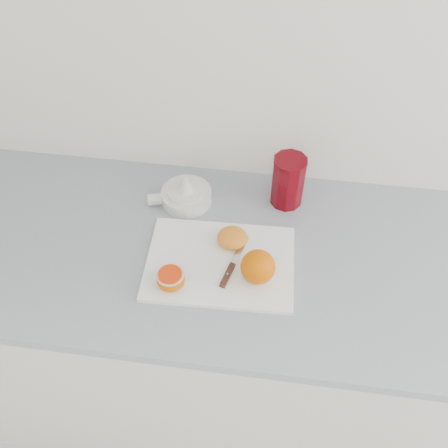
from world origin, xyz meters
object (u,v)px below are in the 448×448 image
(counter, at_px, (245,338))
(red_tumbler, at_px, (288,183))
(half_orange, at_px, (171,279))
(cutting_board, at_px, (220,263))
(citrus_juicer, at_px, (186,194))

(counter, xyz_separation_m, red_tumbler, (0.08, 0.20, 0.51))
(half_orange, distance_m, red_tumbler, 0.42)
(counter, distance_m, cutting_board, 0.46)
(half_orange, xyz_separation_m, red_tumbler, (0.26, 0.33, 0.04))
(red_tumbler, bearing_deg, counter, -111.25)
(cutting_board, bearing_deg, citrus_juicer, 121.09)
(red_tumbler, bearing_deg, cutting_board, -121.26)
(cutting_board, xyz_separation_m, citrus_juicer, (-0.13, 0.21, 0.02))
(citrus_juicer, bearing_deg, half_orange, -86.15)
(counter, height_order, cutting_board, cutting_board)
(cutting_board, height_order, red_tumbler, red_tumbler)
(half_orange, distance_m, citrus_juicer, 0.29)
(cutting_board, bearing_deg, counter, 33.90)
(counter, relative_size, half_orange, 34.60)
(cutting_board, distance_m, citrus_juicer, 0.24)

